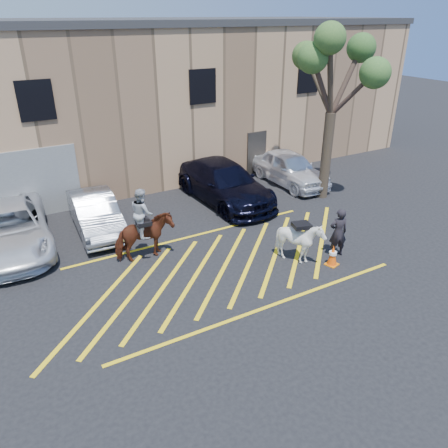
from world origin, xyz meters
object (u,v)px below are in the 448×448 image
car_white_suv (289,168)px  mounted_bay (144,232)px  car_blue_suv (224,183)px  car_silver_sedan (95,213)px  tree (336,65)px  handler (338,232)px  traffic_cone (333,255)px  car_white_pickup (9,229)px  saddled_white (300,241)px

car_white_suv → mounted_bay: (-8.67, -3.48, 0.23)m
car_blue_suv → mounted_bay: mounted_bay is taller
car_silver_sedan → car_white_suv: size_ratio=0.93×
car_white_suv → tree: bearing=-83.1°
handler → mounted_bay: size_ratio=0.68×
traffic_cone → car_blue_suv: bearing=93.5°
car_white_pickup → handler: handler is taller
car_white_pickup → mounted_bay: (3.85, -2.98, 0.25)m
car_silver_sedan → saddled_white: (5.28, -5.68, 0.05)m
saddled_white → tree: (4.53, 4.05, 4.93)m
car_white_pickup → tree: bearing=-4.3°
car_white_suv → saddled_white: bearing=-125.0°
traffic_cone → tree: 8.05m
handler → car_blue_suv: bearing=-62.6°
car_blue_suv → saddled_white: car_blue_suv is taller
car_white_suv → tree: size_ratio=0.64×
car_silver_sedan → tree: bearing=-6.4°
handler → mounted_bay: mounted_bay is taller
saddled_white → tree: bearing=41.8°
car_white_suv → car_silver_sedan: bearing=-177.4°
car_white_pickup → handler: (9.66, -5.97, 0.08)m
car_silver_sedan → traffic_cone: (6.10, -6.41, -0.35)m
traffic_cone → tree: size_ratio=0.10×
car_silver_sedan → car_blue_suv: 5.71m
car_white_pickup → saddled_white: bearing=-31.5°
handler → saddled_white: (-1.39, 0.28, -0.10)m
car_white_pickup → tree: 13.81m
car_white_suv → saddled_white: 7.51m
saddled_white → traffic_cone: saddled_white is taller
saddled_white → car_white_suv: bearing=55.5°
saddled_white → car_white_pickup: bearing=145.5°
handler → traffic_cone: (-0.57, -0.44, -0.50)m
handler → tree: bearing=-107.5°
car_blue_suv → tree: (4.11, -1.81, 4.84)m
car_white_pickup → car_blue_suv: bearing=4.1°
tree → handler: bearing=-125.9°
handler → tree: size_ratio=0.24×
car_silver_sedan → mounted_bay: mounted_bay is taller
car_silver_sedan → car_white_suv: bearing=6.1°
car_silver_sedan → handler: handler is taller
car_blue_suv → tree: 6.60m
car_silver_sedan → handler: bearing=-38.7°
car_silver_sedan → car_white_suv: car_white_suv is taller
car_white_pickup → car_blue_suv: car_blue_suv is taller
car_blue_suv → handler: size_ratio=3.38×
car_silver_sedan → handler: 8.95m
car_white_pickup → mounted_bay: bearing=-34.7°
car_white_suv → tree: 5.36m
car_blue_suv → traffic_cone: (0.40, -6.58, -0.48)m
car_white_pickup → mounted_bay: size_ratio=2.21×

